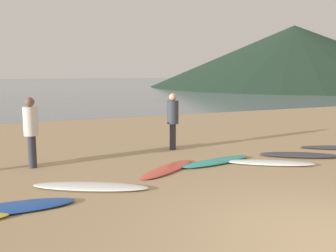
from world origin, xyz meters
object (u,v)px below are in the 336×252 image
surfboard_4 (217,161)px  person_1 (31,127)px  surfboard_6 (300,155)px  surfboard_1 (16,207)px  person_0 (173,117)px  surfboard_2 (90,186)px  surfboard_5 (270,163)px  surfboard_3 (168,169)px

surfboard_4 → person_1: size_ratio=1.26×
surfboard_6 → surfboard_1: bearing=-140.5°
surfboard_4 → person_0: bearing=88.2°
surfboard_2 → person_1: 2.52m
surfboard_2 → person_1: size_ratio=1.37×
surfboard_5 → surfboard_3: bearing=-160.9°
surfboard_1 → surfboard_5: bearing=8.5°
person_1 → surfboard_6: bearing=107.0°
surfboard_6 → surfboard_5: bearing=-132.8°
surfboard_1 → surfboard_5: 5.84m
surfboard_3 → person_1: person_1 is taller
surfboard_2 → surfboard_5: same height
surfboard_5 → person_1: (-5.34, 2.06, 0.94)m
surfboard_1 → surfboard_2: surfboard_2 is taller
surfboard_1 → surfboard_6: surfboard_6 is taller
surfboard_2 → person_0: (2.99, 2.69, 0.92)m
surfboard_3 → person_1: size_ratio=1.20×
person_0 → person_1: person_1 is taller
surfboard_3 → surfboard_6: (3.79, -0.18, 0.01)m
surfboard_3 → person_0: size_ratio=1.23×
surfboard_4 → person_1: person_1 is taller
surfboard_3 → surfboard_5: surfboard_5 is taller
surfboard_2 → surfboard_5: size_ratio=1.08×
surfboard_6 → person_1: (-6.63, 1.69, 0.94)m
surfboard_3 → surfboard_4: 1.38m
surfboard_6 → surfboard_2: bearing=-144.1°
surfboard_2 → surfboard_6: bearing=33.3°
surfboard_1 → surfboard_5: surfboard_5 is taller
surfboard_2 → surfboard_3: bearing=47.2°
surfboard_3 → surfboard_2: bearing=164.6°
surfboard_4 → person_1: bearing=150.4°
surfboard_1 → person_0: 5.52m
surfboard_4 → surfboard_2: bearing=-178.3°
surfboard_4 → surfboard_3: bearing=173.3°
surfboard_2 → surfboard_4: bearing=41.6°
surfboard_5 → surfboard_6: 1.34m
person_0 → person_1: size_ratio=0.98×
surfboard_1 → person_1: (0.46, 2.74, 0.94)m
surfboard_1 → surfboard_2: (1.37, 0.57, 0.01)m
person_0 → surfboard_4: bearing=-61.8°
person_0 → surfboard_3: bearing=-98.6°
surfboard_3 → surfboard_1: bearing=166.4°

